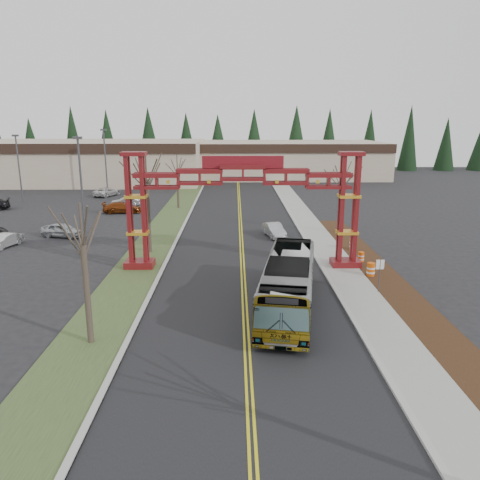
{
  "coord_description": "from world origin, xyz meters",
  "views": [
    {
      "loc": [
        -0.58,
        -16.78,
        11.07
      ],
      "look_at": [
        -0.27,
        12.67,
        3.57
      ],
      "focal_mm": 35.0,
      "sensor_mm": 36.0,
      "label": 1
    }
  ],
  "objects_px": {
    "retail_building_west": "(78,161)",
    "bare_tree_median_near": "(83,246)",
    "parked_car_mid_a": "(122,207)",
    "street_sign": "(380,269)",
    "silver_sedan": "(274,230)",
    "bare_tree_median_far": "(177,169)",
    "light_pole_far": "(105,157)",
    "barrel_south": "(371,270)",
    "light_pole_mid": "(19,164)",
    "retail_building_east": "(287,159)",
    "parked_car_near_a": "(62,230)",
    "bare_tree_right_far": "(342,180)",
    "parked_car_far_b": "(107,192)",
    "barrel_north": "(353,244)",
    "gateway_arch": "(243,191)",
    "bare_tree_median_mid": "(147,180)",
    "parked_car_near_b": "(4,241)",
    "barrel_mid": "(361,257)",
    "transit_bus": "(289,284)",
    "light_pole_near": "(81,178)",
    "parked_car_far_a": "(125,202)"
  },
  "relations": [
    {
      "from": "transit_bus",
      "to": "barrel_north",
      "type": "bearing_deg",
      "value": 71.7
    },
    {
      "from": "parked_car_far_a",
      "to": "barrel_mid",
      "type": "relative_size",
      "value": 4.09
    },
    {
      "from": "light_pole_mid",
      "to": "retail_building_east",
      "type": "bearing_deg",
      "value": 38.17
    },
    {
      "from": "bare_tree_right_far",
      "to": "light_pole_far",
      "type": "height_order",
      "value": "light_pole_far"
    },
    {
      "from": "gateway_arch",
      "to": "silver_sedan",
      "type": "relative_size",
      "value": 4.5
    },
    {
      "from": "silver_sedan",
      "to": "parked_car_mid_a",
      "type": "bearing_deg",
      "value": 132.74
    },
    {
      "from": "light_pole_mid",
      "to": "barrel_mid",
      "type": "distance_m",
      "value": 49.61
    },
    {
      "from": "bare_tree_right_far",
      "to": "barrel_south",
      "type": "distance_m",
      "value": 14.65
    },
    {
      "from": "retail_building_west",
      "to": "bare_tree_median_near",
      "type": "bearing_deg",
      "value": -71.74
    },
    {
      "from": "gateway_arch",
      "to": "bare_tree_median_far",
      "type": "height_order",
      "value": "gateway_arch"
    },
    {
      "from": "transit_bus",
      "to": "bare_tree_median_far",
      "type": "distance_m",
      "value": 35.94
    },
    {
      "from": "parked_car_mid_a",
      "to": "street_sign",
      "type": "height_order",
      "value": "street_sign"
    },
    {
      "from": "street_sign",
      "to": "light_pole_mid",
      "type": "bearing_deg",
      "value": 137.37
    },
    {
      "from": "parked_car_near_a",
      "to": "light_pole_mid",
      "type": "height_order",
      "value": "light_pole_mid"
    },
    {
      "from": "parked_car_near_a",
      "to": "retail_building_east",
      "type": "bearing_deg",
      "value": -12.32
    },
    {
      "from": "retail_building_east",
      "to": "barrel_north",
      "type": "height_order",
      "value": "retail_building_east"
    },
    {
      "from": "parked_car_near_a",
      "to": "barrel_north",
      "type": "height_order",
      "value": "parked_car_near_a"
    },
    {
      "from": "bare_tree_median_near",
      "to": "light_pole_far",
      "type": "bearing_deg",
      "value": 103.86
    },
    {
      "from": "parked_car_near_b",
      "to": "light_pole_far",
      "type": "distance_m",
      "value": 32.9
    },
    {
      "from": "parked_car_far_b",
      "to": "bare_tree_right_far",
      "type": "height_order",
      "value": "bare_tree_right_far"
    },
    {
      "from": "bare_tree_median_near",
      "to": "street_sign",
      "type": "distance_m",
      "value": 18.57
    },
    {
      "from": "parked_car_mid_a",
      "to": "bare_tree_right_far",
      "type": "xyz_separation_m",
      "value": [
        24.6,
        -11.15,
        4.75
      ]
    },
    {
      "from": "parked_car_near_b",
      "to": "light_pole_mid",
      "type": "xyz_separation_m",
      "value": [
        -8.87,
        23.99,
        4.77
      ]
    },
    {
      "from": "silver_sedan",
      "to": "parked_car_far_a",
      "type": "distance_m",
      "value": 25.23
    },
    {
      "from": "silver_sedan",
      "to": "bare_tree_right_far",
      "type": "relative_size",
      "value": 0.54
    },
    {
      "from": "parked_car_near_b",
      "to": "barrel_south",
      "type": "xyz_separation_m",
      "value": [
        30.75,
        -8.72,
        -0.06
      ]
    },
    {
      "from": "bare_tree_median_mid",
      "to": "light_pole_near",
      "type": "bearing_deg",
      "value": 136.26
    },
    {
      "from": "parked_car_mid_a",
      "to": "parked_car_far_b",
      "type": "distance_m",
      "value": 14.59
    },
    {
      "from": "bare_tree_right_far",
      "to": "barrel_south",
      "type": "height_order",
      "value": "bare_tree_right_far"
    },
    {
      "from": "retail_building_west",
      "to": "gateway_arch",
      "type": "bearing_deg",
      "value": -60.93
    },
    {
      "from": "barrel_north",
      "to": "retail_building_west",
      "type": "bearing_deg",
      "value": 128.97
    },
    {
      "from": "light_pole_far",
      "to": "barrel_south",
      "type": "bearing_deg",
      "value": -53.94
    },
    {
      "from": "parked_car_mid_a",
      "to": "bare_tree_median_mid",
      "type": "height_order",
      "value": "bare_tree_median_mid"
    },
    {
      "from": "barrel_south",
      "to": "bare_tree_right_far",
      "type": "bearing_deg",
      "value": 87.1
    },
    {
      "from": "bare_tree_median_near",
      "to": "street_sign",
      "type": "bearing_deg",
      "value": 22.34
    },
    {
      "from": "light_pole_near",
      "to": "barrel_north",
      "type": "relative_size",
      "value": 8.74
    },
    {
      "from": "street_sign",
      "to": "parked_car_near_b",
      "type": "bearing_deg",
      "value": 158.29
    },
    {
      "from": "gateway_arch",
      "to": "bare_tree_median_mid",
      "type": "relative_size",
      "value": 2.13
    },
    {
      "from": "parked_car_near_b",
      "to": "light_pole_far",
      "type": "xyz_separation_m",
      "value": [
        0.75,
        32.49,
        5.13
      ]
    },
    {
      "from": "retail_building_east",
      "to": "bare_tree_median_mid",
      "type": "relative_size",
      "value": 4.45
    },
    {
      "from": "barrel_mid",
      "to": "parked_car_near_b",
      "type": "bearing_deg",
      "value": 170.57
    },
    {
      "from": "parked_car_near_b",
      "to": "parked_car_far_b",
      "type": "xyz_separation_m",
      "value": [
        1.39,
        29.75,
        0.04
      ]
    },
    {
      "from": "parked_car_near_a",
      "to": "light_pole_far",
      "type": "bearing_deg",
      "value": 21.92
    },
    {
      "from": "barrel_south",
      "to": "bare_tree_median_near",
      "type": "bearing_deg",
      "value": -149.28
    },
    {
      "from": "light_pole_far",
      "to": "street_sign",
      "type": "distance_m",
      "value": 53.63
    },
    {
      "from": "street_sign",
      "to": "parked_car_far_b",
      "type": "bearing_deg",
      "value": 124.67
    },
    {
      "from": "transit_bus",
      "to": "bare_tree_median_far",
      "type": "height_order",
      "value": "bare_tree_median_far"
    },
    {
      "from": "silver_sedan",
      "to": "bare_tree_median_far",
      "type": "bearing_deg",
      "value": 113.41
    },
    {
      "from": "parked_car_far_b",
      "to": "light_pole_mid",
      "type": "distance_m",
      "value": 12.68
    },
    {
      "from": "retail_building_east",
      "to": "transit_bus",
      "type": "relative_size",
      "value": 3.21
    }
  ]
}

